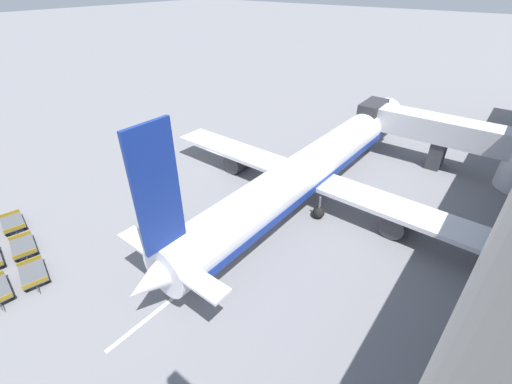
# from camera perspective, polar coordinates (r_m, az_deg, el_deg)

# --- Properties ---
(ground_plane) EXTENTS (500.00, 500.00, 0.00)m
(ground_plane) POSITION_cam_1_polar(r_m,az_deg,el_deg) (43.12, -6.16, 4.05)
(ground_plane) COLOR gray
(jet_bridge) EXTENTS (21.53, 5.23, 6.47)m
(jet_bridge) POSITION_cam_1_polar(r_m,az_deg,el_deg) (47.10, 31.73, 7.11)
(jet_bridge) COLOR silver
(jet_bridge) RESTS_ON ground_plane
(airplane) EXTENTS (36.03, 45.32, 13.88)m
(airplane) POSITION_cam_1_polar(r_m,az_deg,el_deg) (36.71, 9.44, 4.20)
(airplane) COLOR white
(airplane) RESTS_ON ground_plane
(baggage_dolly_row_mid_a_col_a) EXTENTS (3.87, 2.39, 0.92)m
(baggage_dolly_row_mid_a_col_a) POSITION_cam_1_polar(r_m,az_deg,el_deg) (39.96, -35.46, -4.24)
(baggage_dolly_row_mid_a_col_a) COLOR #515459
(baggage_dolly_row_mid_a_col_a) RESTS_ON ground_plane
(baggage_dolly_row_mid_a_col_b) EXTENTS (3.87, 2.48, 0.92)m
(baggage_dolly_row_mid_a_col_b) POSITION_cam_1_polar(r_m,az_deg,el_deg) (36.19, -34.28, -7.55)
(baggage_dolly_row_mid_a_col_b) COLOR #515459
(baggage_dolly_row_mid_a_col_b) RESTS_ON ground_plane
(baggage_dolly_row_mid_a_col_c) EXTENTS (3.87, 2.50, 0.92)m
(baggage_dolly_row_mid_a_col_c) POSITION_cam_1_polar(r_m,az_deg,el_deg) (32.84, -33.12, -11.36)
(baggage_dolly_row_mid_a_col_c) COLOR #515459
(baggage_dolly_row_mid_a_col_c) RESTS_ON ground_plane
(stand_guidance_stripe) EXTENTS (0.74, 30.04, 0.01)m
(stand_guidance_stripe) POSITION_cam_1_polar(r_m,az_deg,el_deg) (32.04, -0.55, -7.10)
(stand_guidance_stripe) COLOR white
(stand_guidance_stripe) RESTS_ON ground_plane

